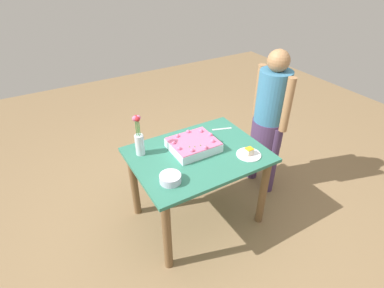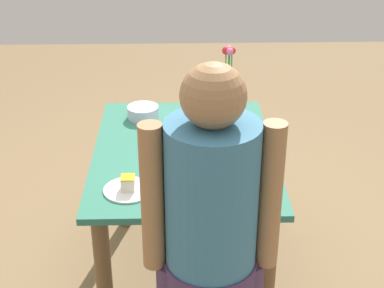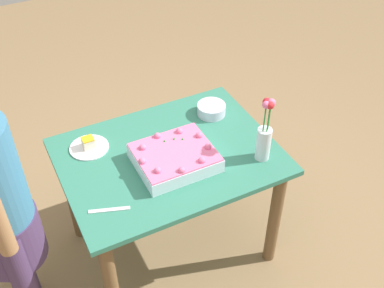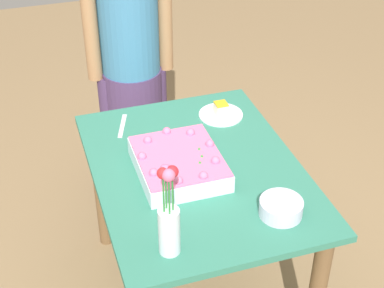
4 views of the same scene
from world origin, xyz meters
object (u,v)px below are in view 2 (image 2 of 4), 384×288
(serving_plate_with_slice, at_px, (128,187))
(person_standing, at_px, (211,245))
(cake_knife, at_px, (240,195))
(flower_vase, at_px, (228,87))
(sheet_cake, at_px, (200,141))
(fruit_bowl, at_px, (143,112))

(serving_plate_with_slice, bearing_deg, person_standing, 31.78)
(cake_knife, bearing_deg, flower_vase, 18.22)
(sheet_cake, relative_size, flower_vase, 1.08)
(serving_plate_with_slice, height_order, cake_knife, serving_plate_with_slice)
(sheet_cake, relative_size, fruit_bowl, 2.40)
(sheet_cake, bearing_deg, fruit_bowl, -142.15)
(sheet_cake, bearing_deg, serving_plate_with_slice, -41.47)
(serving_plate_with_slice, height_order, person_standing, person_standing)
(fruit_bowl, bearing_deg, flower_vase, 97.13)
(flower_vase, distance_m, person_standing, 1.29)
(fruit_bowl, bearing_deg, sheet_cake, 37.85)
(person_standing, bearing_deg, fruit_bowl, 13.07)
(fruit_bowl, xyz_separation_m, person_standing, (1.23, 0.28, 0.07))
(serving_plate_with_slice, bearing_deg, sheet_cake, 138.53)
(serving_plate_with_slice, relative_size, cake_knife, 1.08)
(sheet_cake, distance_m, fruit_bowl, 0.46)
(sheet_cake, bearing_deg, flower_vase, 159.20)
(flower_vase, bearing_deg, person_standing, -7.18)
(fruit_bowl, bearing_deg, serving_plate_with_slice, -2.22)
(fruit_bowl, relative_size, person_standing, 0.11)
(cake_knife, height_order, flower_vase, flower_vase)
(sheet_cake, xyz_separation_m, cake_knife, (0.40, 0.15, -0.04))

